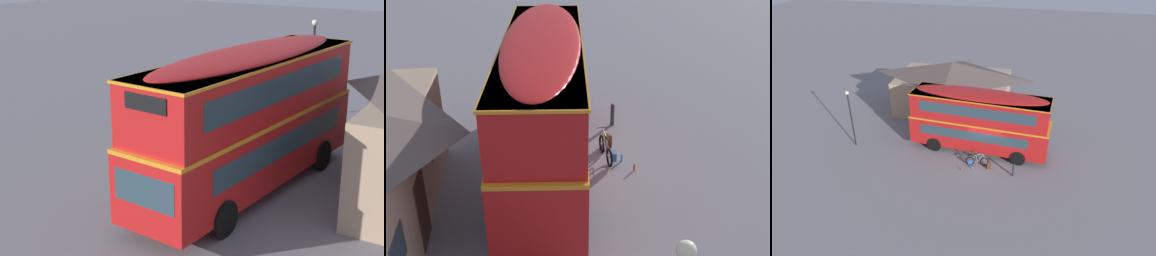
% 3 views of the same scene
% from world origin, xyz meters
% --- Properties ---
extents(ground_plane, '(120.00, 120.00, 0.00)m').
position_xyz_m(ground_plane, '(0.00, 0.00, 0.00)').
color(ground_plane, slate).
extents(double_decker_bus, '(10.54, 3.15, 4.79)m').
position_xyz_m(double_decker_bus, '(-0.67, 0.84, 2.64)').
color(double_decker_bus, black).
rests_on(double_decker_bus, ground).
extents(touring_bicycle, '(1.71, 0.59, 1.06)m').
position_xyz_m(touring_bicycle, '(-0.40, -1.35, 0.37)').
color(touring_bicycle, black).
rests_on(touring_bicycle, ground).
extents(backpack_on_ground, '(0.35, 0.35, 0.54)m').
position_xyz_m(backpack_on_ground, '(0.53, -1.50, 0.28)').
color(backpack_on_ground, '#592D19').
rests_on(backpack_on_ground, ground).
extents(water_bottle_red_squeeze, '(0.07, 0.07, 0.25)m').
position_xyz_m(water_bottle_red_squeeze, '(-1.24, -2.21, 0.12)').
color(water_bottle_red_squeeze, '#D84C33').
rests_on(water_bottle_red_squeeze, ground).
extents(water_bottle_blue_sports, '(0.08, 0.08, 0.25)m').
position_xyz_m(water_bottle_blue_sports, '(-0.57, -1.88, 0.12)').
color(water_bottle_blue_sports, '#338CBF').
rests_on(water_bottle_blue_sports, ground).
extents(kerb_bollard, '(0.16, 0.16, 0.97)m').
position_xyz_m(kerb_bollard, '(2.34, -1.98, 0.50)').
color(kerb_bollard, '#333338').
rests_on(kerb_bollard, ground).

